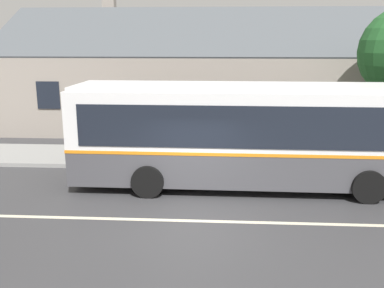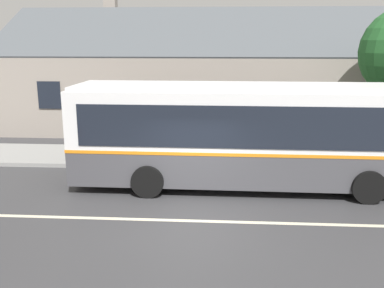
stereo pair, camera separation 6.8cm
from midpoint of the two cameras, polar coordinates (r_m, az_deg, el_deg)
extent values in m
plane|color=#38383A|center=(11.54, -0.36, -10.21)|extent=(300.00, 300.00, 0.00)
cube|color=gray|center=(17.17, 0.99, -1.82)|extent=(60.00, 3.00, 0.15)
cube|color=beige|center=(11.54, -0.36, -10.19)|extent=(60.00, 0.16, 0.01)
cube|color=gray|center=(25.31, 1.38, 7.50)|extent=(20.45, 10.63, 3.84)
cube|color=#4C5156|center=(22.50, 1.16, 14.87)|extent=(21.05, 5.39, 2.70)
cube|color=#4C5156|center=(27.82, 1.63, 14.66)|extent=(21.05, 5.39, 2.70)
cube|color=gray|center=(27.10, -11.07, 18.21)|extent=(0.70, 0.70, 1.20)
cube|color=black|center=(21.54, -18.71, 6.19)|extent=(1.10, 0.06, 1.30)
cube|color=black|center=(20.23, -6.01, 6.39)|extent=(1.10, 0.06, 1.30)
cube|color=black|center=(20.01, 7.67, 6.26)|extent=(1.10, 0.06, 1.30)
cube|color=black|center=(20.90, 20.90, 5.80)|extent=(1.10, 0.06, 1.30)
cube|color=#4C3323|center=(20.24, 9.50, 3.23)|extent=(1.00, 0.06, 2.10)
cube|color=#47474C|center=(14.00, 7.29, -2.44)|extent=(11.19, 2.61, 1.06)
cube|color=orange|center=(13.85, 7.36, -0.13)|extent=(11.21, 2.63, 0.10)
cube|color=white|center=(13.66, 7.48, 3.65)|extent=(11.19, 2.61, 1.76)
cube|color=white|center=(13.53, 7.60, 7.57)|extent=(10.97, 2.49, 0.12)
cube|color=black|center=(14.92, 7.20, 4.13)|extent=(10.28, 0.13, 1.26)
cube|color=black|center=(12.44, 7.78, 2.17)|extent=(10.28, 0.13, 1.26)
cube|color=#192D99|center=(15.21, 1.78, -1.02)|extent=(3.13, 0.06, 0.74)
cube|color=black|center=(15.89, 23.01, 1.31)|extent=(0.90, 0.04, 2.57)
cylinder|color=black|center=(15.85, 19.62, -2.37)|extent=(1.00, 0.29, 1.00)
cylinder|color=black|center=(13.57, 22.35, -5.29)|extent=(1.00, 0.29, 1.00)
cylinder|color=black|center=(15.43, -4.46, -2.02)|extent=(1.00, 0.29, 1.00)
cylinder|color=black|center=(13.08, -6.08, -5.00)|extent=(1.00, 0.29, 1.00)
cube|color=brown|center=(17.34, -12.00, -0.17)|extent=(1.88, 0.10, 0.04)
cube|color=brown|center=(17.20, -12.13, -0.29)|extent=(1.88, 0.10, 0.04)
cube|color=brown|center=(17.07, -12.25, -0.41)|extent=(1.88, 0.10, 0.04)
cube|color=brown|center=(16.88, -12.42, 0.48)|extent=(1.88, 0.04, 0.10)
cube|color=brown|center=(16.85, -12.44, 0.94)|extent=(1.88, 0.04, 0.10)
cube|color=black|center=(17.07, -9.66, -1.06)|extent=(0.08, 0.43, 0.45)
cube|color=black|center=(17.48, -14.46, -0.96)|extent=(0.08, 0.43, 0.45)
cube|color=brown|center=(16.74, 1.05, -0.37)|extent=(1.66, 0.10, 0.04)
cube|color=brown|center=(16.60, 1.03, -0.49)|extent=(1.66, 0.10, 0.04)
cube|color=brown|center=(16.46, 1.00, -0.61)|extent=(1.66, 0.10, 0.04)
cube|color=brown|center=(16.27, 0.99, 0.30)|extent=(1.66, 0.04, 0.10)
cube|color=brown|center=(16.24, 0.99, 0.78)|extent=(1.66, 0.04, 0.10)
cube|color=black|center=(16.65, 3.30, -1.27)|extent=(0.08, 0.43, 0.45)
cube|color=black|center=(16.70, -1.25, -1.20)|extent=(0.08, 0.43, 0.45)
camera|label=1|loc=(0.03, -90.15, -0.04)|focal=40.00mm
camera|label=2|loc=(0.03, 89.85, 0.04)|focal=40.00mm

